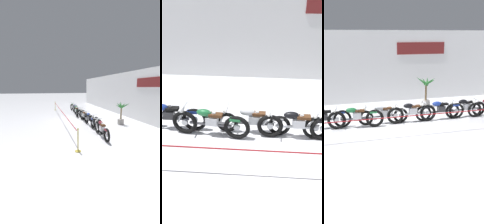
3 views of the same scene
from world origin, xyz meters
TOP-DOWN VIEW (x-y plane):
  - ground_plane at (0.00, 0.00)m, footprint 120.00×120.00m
  - back_wall at (0.01, 5.12)m, footprint 28.00×0.29m
  - motorcycle_green_2 at (-1.98, 0.46)m, footprint 2.44×0.62m
  - motorcycle_silver_3 at (-0.70, 0.71)m, footprint 2.31×0.62m
  - motorcycle_black_4 at (0.62, 0.55)m, footprint 2.37×0.62m
  - motorcycle_blue_5 at (2.04, 0.56)m, footprint 2.47×0.62m
  - motorcycle_black_6 at (3.45, 0.66)m, footprint 2.20×0.62m
  - potted_palm_left_of_row at (2.24, 3.01)m, footprint 1.09×1.01m
  - stanchion_far_left at (-1.50, -1.25)m, footprint 12.37×0.28m

SIDE VIEW (x-z plane):
  - ground_plane at x=0.00m, z-range 0.00..0.00m
  - motorcycle_silver_3 at x=-0.70m, z-range -0.01..0.92m
  - motorcycle_black_6 at x=3.45m, z-range -0.01..0.94m
  - motorcycle_black_4 at x=0.62m, z-range -0.01..0.97m
  - motorcycle_green_2 at x=-1.98m, z-range 0.00..0.97m
  - motorcycle_blue_5 at x=2.04m, z-range 0.00..0.97m
  - stanchion_far_left at x=-1.50m, z-range 0.23..1.28m
  - potted_palm_left_of_row at x=2.24m, z-range -0.02..1.76m
  - back_wall at x=0.01m, z-range 0.00..4.20m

